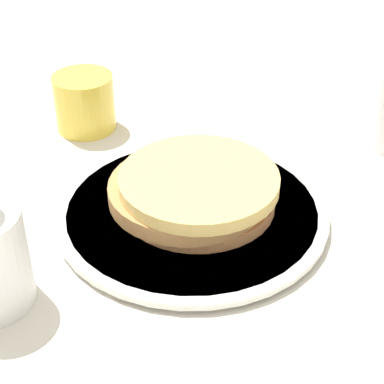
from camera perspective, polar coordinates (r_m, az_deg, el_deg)
name	(u,v)px	position (r m, az deg, el deg)	size (l,w,h in m)	color
ground_plane	(208,231)	(0.68, 1.41, -3.50)	(4.00, 4.00, 0.00)	silver
plate	(192,212)	(0.69, 0.00, -1.76)	(0.29, 0.29, 0.01)	silver
pancake_stack	(194,190)	(0.68, 0.18, 0.18)	(0.18, 0.18, 0.05)	tan
juice_glass	(85,102)	(0.85, -9.53, 7.86)	(0.08, 0.08, 0.07)	yellow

